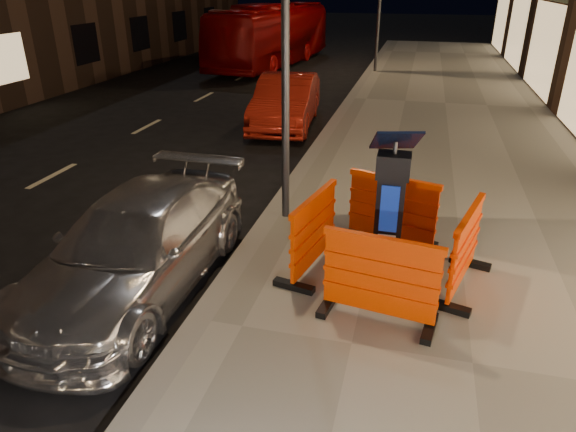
% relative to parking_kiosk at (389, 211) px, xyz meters
% --- Properties ---
extents(ground_plane, '(120.00, 120.00, 0.00)m').
position_rel_parking_kiosk_xyz_m(ground_plane, '(-1.98, -1.47, -1.09)').
color(ground_plane, black).
rests_on(ground_plane, ground).
extents(sidewalk, '(6.00, 60.00, 0.15)m').
position_rel_parking_kiosk_xyz_m(sidewalk, '(1.02, -1.47, -1.02)').
color(sidewalk, gray).
rests_on(sidewalk, ground).
extents(kerb, '(0.30, 60.00, 0.15)m').
position_rel_parking_kiosk_xyz_m(kerb, '(-1.98, -1.47, -1.02)').
color(kerb, slate).
rests_on(kerb, ground).
extents(parking_kiosk, '(0.72, 0.72, 1.88)m').
position_rel_parking_kiosk_xyz_m(parking_kiosk, '(0.00, 0.00, 0.00)').
color(parking_kiosk, black).
rests_on(parking_kiosk, sidewalk).
extents(barrier_front, '(1.42, 0.76, 1.05)m').
position_rel_parking_kiosk_xyz_m(barrier_front, '(0.00, -0.95, -0.42)').
color(barrier_front, '#EF3800').
rests_on(barrier_front, sidewalk).
extents(barrier_back, '(1.45, 0.93, 1.05)m').
position_rel_parking_kiosk_xyz_m(barrier_back, '(0.00, 0.95, -0.42)').
color(barrier_back, '#EF3800').
rests_on(barrier_back, sidewalk).
extents(barrier_kerbside, '(0.82, 1.43, 1.05)m').
position_rel_parking_kiosk_xyz_m(barrier_kerbside, '(-0.95, 0.00, -0.42)').
color(barrier_kerbside, '#EF3800').
rests_on(barrier_kerbside, sidewalk).
extents(barrier_bldgside, '(0.91, 1.45, 1.05)m').
position_rel_parking_kiosk_xyz_m(barrier_bldgside, '(0.95, 0.00, -0.42)').
color(barrier_bldgside, '#EF3800').
rests_on(barrier_bldgside, sidewalk).
extents(car_silver, '(1.78, 4.25, 1.22)m').
position_rel_parking_kiosk_xyz_m(car_silver, '(-3.09, -0.79, -1.09)').
color(car_silver, silver).
rests_on(car_silver, ground).
extents(car_red, '(1.85, 4.26, 1.36)m').
position_rel_parking_kiosk_xyz_m(car_red, '(-3.28, 7.52, -1.09)').
color(car_red, '#AC2013').
rests_on(car_red, ground).
extents(bus_doubledecker, '(3.29, 9.85, 2.69)m').
position_rel_parking_kiosk_xyz_m(bus_doubledecker, '(-6.63, 17.92, -1.09)').
color(bus_doubledecker, '#8F0405').
rests_on(bus_doubledecker, ground).
extents(street_lamp_mid, '(0.12, 0.12, 6.00)m').
position_rel_parking_kiosk_xyz_m(street_lamp_mid, '(-1.73, 1.53, 2.06)').
color(street_lamp_mid, '#3F3F44').
rests_on(street_lamp_mid, sidewalk).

